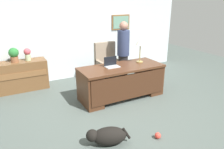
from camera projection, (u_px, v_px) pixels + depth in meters
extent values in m
plane|color=#4C5651|center=(122.00, 112.00, 4.56)|extent=(12.00, 12.00, 0.00)
cube|color=silver|center=(77.00, 32.00, 6.28)|extent=(7.00, 0.12, 2.70)
cube|color=brown|center=(121.00, 22.00, 6.79)|extent=(0.63, 0.03, 0.46)
cube|color=slate|center=(121.00, 22.00, 6.78)|extent=(0.55, 0.01, 0.38)
cube|color=#4C2B19|center=(121.00, 67.00, 5.02)|extent=(1.98, 0.81, 0.05)
cube|color=#4C2B19|center=(90.00, 89.00, 4.79)|extent=(0.36, 0.75, 0.72)
cube|color=#4C2B19|center=(149.00, 77.00, 5.51)|extent=(0.36, 0.75, 0.72)
cube|color=#412415|center=(130.00, 87.00, 4.83)|extent=(1.88, 0.04, 0.58)
cube|color=brown|center=(17.00, 76.00, 5.52)|extent=(1.49, 0.48, 0.76)
cube|color=brown|center=(17.00, 76.00, 5.28)|extent=(1.39, 0.02, 0.14)
cube|color=gray|center=(109.00, 71.00, 5.94)|extent=(0.60, 0.58, 0.18)
cylinder|color=black|center=(109.00, 79.00, 6.02)|extent=(0.10, 0.10, 0.28)
cylinder|color=black|center=(109.00, 83.00, 6.06)|extent=(0.52, 0.52, 0.05)
cube|color=gray|center=(105.00, 54.00, 6.00)|extent=(0.60, 0.12, 0.68)
cube|color=gray|center=(100.00, 66.00, 5.76)|extent=(0.08, 0.50, 0.22)
cube|color=gray|center=(117.00, 63.00, 5.99)|extent=(0.08, 0.50, 0.22)
cylinder|color=#262323|center=(123.00, 70.00, 5.95)|extent=(0.26, 0.26, 0.82)
cylinder|color=navy|center=(123.00, 43.00, 5.70)|extent=(0.32, 0.32, 0.66)
sphere|color=#9D6B59|center=(124.00, 26.00, 5.56)|extent=(0.23, 0.23, 0.23)
ellipsoid|color=black|center=(110.00, 136.00, 3.50)|extent=(0.63, 0.47, 0.30)
sphere|color=black|center=(92.00, 136.00, 3.45)|extent=(0.20, 0.20, 0.20)
cylinder|color=black|center=(126.00, 133.00, 3.54)|extent=(0.15, 0.09, 0.21)
cube|color=#B2B5BA|center=(112.00, 67.00, 4.95)|extent=(0.32, 0.22, 0.01)
cube|color=black|center=(110.00, 61.00, 5.00)|extent=(0.32, 0.01, 0.21)
cylinder|color=#9E8447|center=(140.00, 62.00, 5.33)|extent=(0.16, 0.16, 0.02)
cylinder|color=#9E8447|center=(140.00, 53.00, 5.26)|extent=(0.02, 0.02, 0.40)
cone|color=silver|center=(140.00, 41.00, 5.17)|extent=(0.22, 0.22, 0.18)
cylinder|color=#ADBD91|center=(28.00, 57.00, 5.51)|extent=(0.14, 0.14, 0.16)
sphere|color=#C74E59|center=(27.00, 52.00, 5.46)|extent=(0.17, 0.17, 0.17)
cylinder|color=brown|center=(15.00, 59.00, 5.37)|extent=(0.18, 0.18, 0.14)
sphere|color=#2A7433|center=(14.00, 53.00, 5.32)|extent=(0.24, 0.24, 0.24)
sphere|color=#E53F33|center=(158.00, 136.00, 3.68)|extent=(0.11, 0.11, 0.11)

